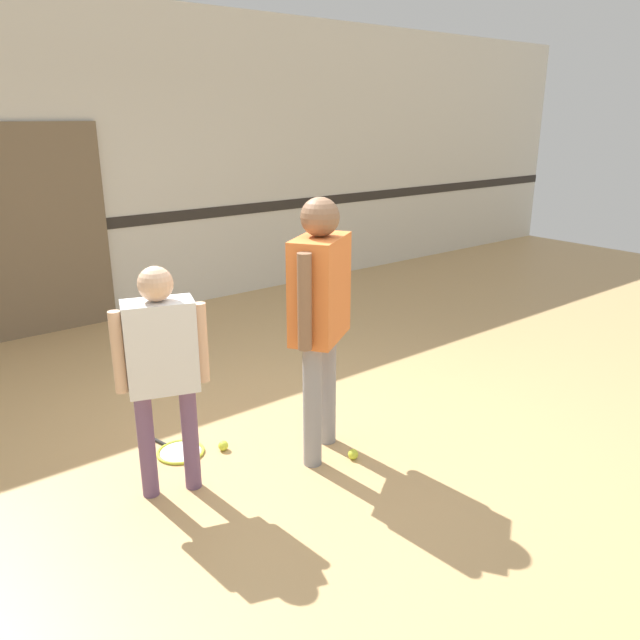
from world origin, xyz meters
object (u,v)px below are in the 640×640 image
Objects in this scene: person_instructor at (320,302)px; tennis_ball_by_spare_racket at (223,446)px; tennis_ball_near_instructor at (353,454)px; racket_spare_on_floor at (179,451)px; person_student_left at (162,358)px.

tennis_ball_by_spare_racket is at bearing 106.64° from person_instructor.
tennis_ball_near_instructor is 1.00× the size of tennis_ball_by_spare_racket.
racket_spare_on_floor is at bearing 108.97° from person_instructor.
tennis_ball_by_spare_racket is (0.24, -0.16, 0.02)m from racket_spare_on_floor.
person_student_left is at bearing 135.02° from racket_spare_on_floor.
person_instructor is 0.99m from person_student_left.
person_instructor is at bearing 7.25° from person_student_left.
tennis_ball_by_spare_racket is (-0.59, 0.62, 0.00)m from tennis_ball_near_instructor.
tennis_ball_near_instructor is at bearing -94.48° from person_instructor.
person_student_left is 0.95m from tennis_ball_by_spare_racket.
tennis_ball_near_instructor is at bearing -146.75° from racket_spare_on_floor.
person_student_left is at bearing 159.17° from tennis_ball_near_instructor.
tennis_ball_by_spare_racket is at bearing -137.02° from racket_spare_on_floor.
person_instructor is at bearing -40.62° from tennis_ball_by_spare_racket.
tennis_ball_near_instructor reaches higher than racket_spare_on_floor.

